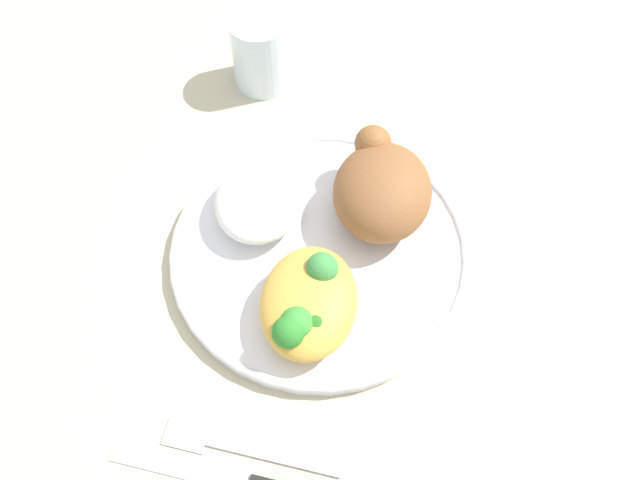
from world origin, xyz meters
TOP-DOWN VIEW (x-y plane):
  - ground_plane at (0.00, 0.00)m, footprint 2.00×2.00m
  - plate at (0.00, 0.00)m, footprint 0.27×0.27m
  - roasted_chicken at (0.05, -0.05)m, footprint 0.11×0.09m
  - rice_pile at (0.03, 0.06)m, footprint 0.10×0.08m
  - mac_cheese_with_broccoli at (-0.07, -0.00)m, footprint 0.11×0.08m
  - fork at (-0.18, 0.04)m, footprint 0.03×0.14m
  - water_glass at (0.21, 0.09)m, footprint 0.06×0.06m

SIDE VIEW (x-z plane):
  - ground_plane at x=0.00m, z-range 0.00..0.00m
  - fork at x=-0.18m, z-range 0.00..0.01m
  - plate at x=0.00m, z-range 0.00..0.02m
  - rice_pile at x=0.03m, z-range 0.02..0.05m
  - mac_cheese_with_broccoli at x=-0.07m, z-range 0.01..0.06m
  - water_glass at x=0.21m, z-range 0.00..0.08m
  - roasted_chicken at x=0.05m, z-range 0.02..0.08m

